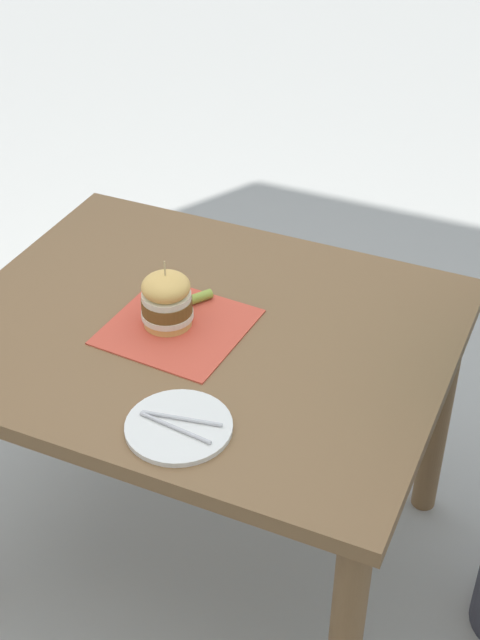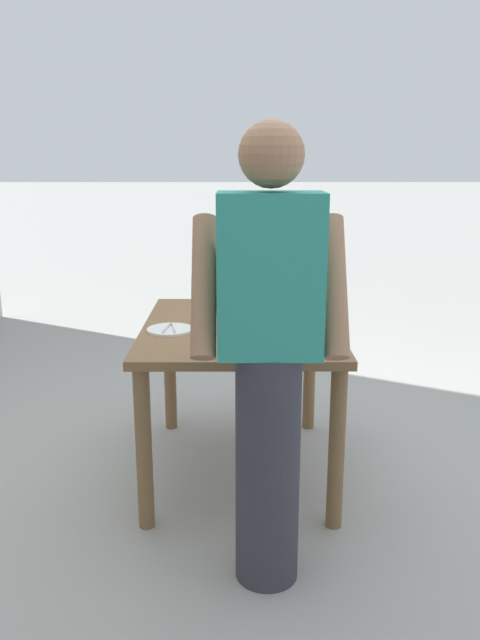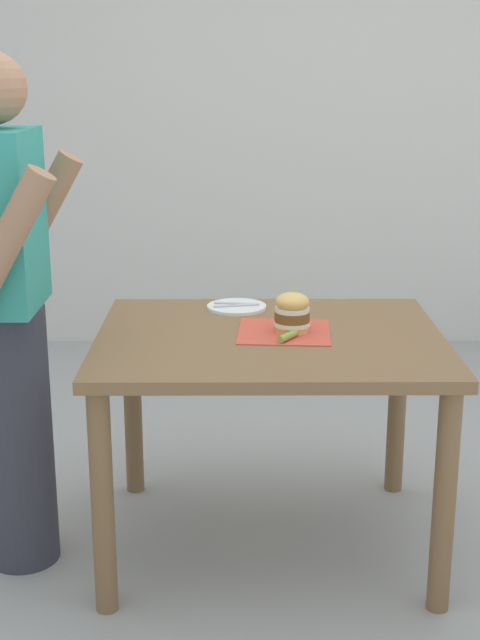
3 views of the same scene
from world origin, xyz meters
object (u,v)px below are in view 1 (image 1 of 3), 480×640
object	(u,v)px
sandwich	(167,300)
side_plate_with_forks	(179,427)
pickle_spear	(194,299)
patio_table	(202,366)

from	to	relation	value
sandwich	side_plate_with_forks	bearing A→B (deg)	31.17
sandwich	pickle_spear	xyz separation A→B (m)	(-0.10, 0.02, -0.05)
patio_table	sandwich	xyz separation A→B (m)	(0.02, -0.08, 0.19)
sandwich	side_plate_with_forks	world-z (taller)	sandwich
patio_table	sandwich	distance (m)	0.20
patio_table	pickle_spear	world-z (taller)	pickle_spear
pickle_spear	sandwich	bearing A→B (deg)	-11.61
patio_table	pickle_spear	xyz separation A→B (m)	(-0.08, -0.06, 0.13)
patio_table	pickle_spear	size ratio (longest dim) A/B	12.23
patio_table	side_plate_with_forks	world-z (taller)	side_plate_with_forks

